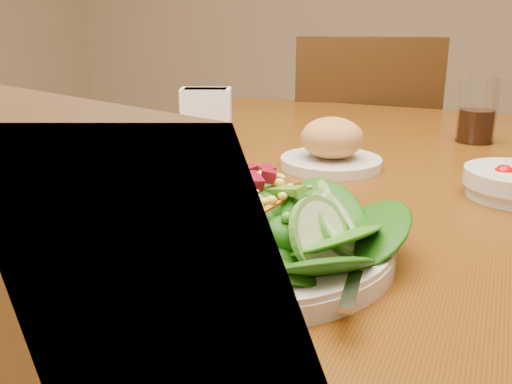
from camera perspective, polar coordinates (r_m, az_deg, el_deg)
dining_table at (r=0.96m, az=5.81°, el=-3.75°), size 0.90×1.40×0.75m
chair_far at (r=1.84m, az=10.34°, el=1.44°), size 0.53×0.54×0.93m
salad_plate at (r=0.59m, az=0.15°, el=-3.68°), size 0.31×0.31×0.09m
bread_plate at (r=0.95m, az=7.55°, el=4.45°), size 0.17×0.17×0.08m
drinking_glass at (r=1.20m, az=21.23°, el=7.26°), size 0.07×0.07×0.13m
napkin_holder at (r=1.04m, az=-4.98°, el=7.31°), size 0.10×0.08×0.12m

